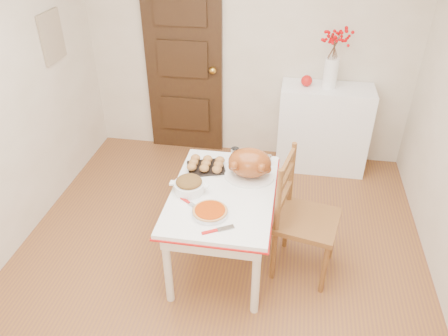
% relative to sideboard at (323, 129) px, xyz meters
% --- Properties ---
extents(floor, '(3.50, 4.00, 0.00)m').
position_rel_sideboard_xyz_m(floor, '(-0.86, -1.78, -0.47)').
color(floor, brown).
rests_on(floor, ground).
extents(wall_back, '(3.50, 0.00, 2.50)m').
position_rel_sideboard_xyz_m(wall_back, '(-0.86, 0.22, 0.78)').
color(wall_back, beige).
rests_on(wall_back, ground).
extents(door_back, '(0.85, 0.06, 2.06)m').
position_rel_sideboard_xyz_m(door_back, '(-1.56, 0.19, 0.56)').
color(door_back, black).
rests_on(door_back, ground).
extents(photo_board, '(0.03, 0.35, 0.45)m').
position_rel_sideboard_xyz_m(photo_board, '(-2.59, -0.58, 1.03)').
color(photo_board, tan).
rests_on(photo_board, ground).
extents(sideboard, '(0.94, 0.42, 0.94)m').
position_rel_sideboard_xyz_m(sideboard, '(0.00, 0.00, 0.00)').
color(sideboard, white).
rests_on(sideboard, floor).
extents(kitchen_table, '(0.80, 1.17, 0.70)m').
position_rel_sideboard_xyz_m(kitchen_table, '(-0.82, -1.61, -0.12)').
color(kitchen_table, white).
rests_on(kitchen_table, floor).
extents(chair_oak, '(0.55, 0.55, 1.04)m').
position_rel_sideboard_xyz_m(chair_oak, '(-0.16, -1.61, 0.05)').
color(chair_oak, brown).
rests_on(chair_oak, floor).
extents(berry_vase, '(0.33, 0.33, 0.63)m').
position_rel_sideboard_xyz_m(berry_vase, '(-0.00, 0.00, 0.79)').
color(berry_vase, white).
rests_on(berry_vase, sideboard).
extents(apple, '(0.11, 0.11, 0.11)m').
position_rel_sideboard_xyz_m(apple, '(-0.23, 0.00, 0.53)').
color(apple, red).
rests_on(apple, sideboard).
extents(turkey_platter, '(0.46, 0.41, 0.25)m').
position_rel_sideboard_xyz_m(turkey_platter, '(-0.64, -1.39, 0.36)').
color(turkey_platter, '#A14919').
rests_on(turkey_platter, kitchen_table).
extents(pumpkin_pie, '(0.33, 0.33, 0.05)m').
position_rel_sideboard_xyz_m(pumpkin_pie, '(-0.86, -1.90, 0.26)').
color(pumpkin_pie, '#A53204').
rests_on(pumpkin_pie, kitchen_table).
extents(stuffing_dish, '(0.32, 0.27, 0.12)m').
position_rel_sideboard_xyz_m(stuffing_dish, '(-1.07, -1.65, 0.29)').
color(stuffing_dish, brown).
rests_on(stuffing_dish, kitchen_table).
extents(rolls_tray, '(0.36, 0.32, 0.08)m').
position_rel_sideboard_xyz_m(rolls_tray, '(-1.01, -1.32, 0.27)').
color(rolls_tray, '#B0763E').
rests_on(rolls_tray, kitchen_table).
extents(pie_server, '(0.23, 0.17, 0.01)m').
position_rel_sideboard_xyz_m(pie_server, '(-0.77, -2.06, 0.23)').
color(pie_server, silver).
rests_on(pie_server, kitchen_table).
extents(carving_knife, '(0.24, 0.19, 0.01)m').
position_rel_sideboard_xyz_m(carving_knife, '(-1.01, -1.82, 0.23)').
color(carving_knife, silver).
rests_on(carving_knife, kitchen_table).
extents(drinking_glass, '(0.09, 0.09, 0.12)m').
position_rel_sideboard_xyz_m(drinking_glass, '(-0.79, -1.16, 0.29)').
color(drinking_glass, white).
rests_on(drinking_glass, kitchen_table).
extents(shaker_pair, '(0.09, 0.04, 0.09)m').
position_rel_sideboard_xyz_m(shaker_pair, '(-0.53, -1.17, 0.27)').
color(shaker_pair, white).
rests_on(shaker_pair, kitchen_table).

